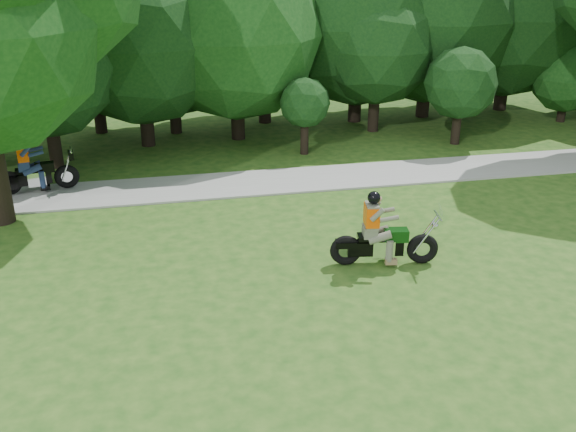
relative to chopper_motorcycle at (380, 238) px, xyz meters
name	(u,v)px	position (x,y,z in m)	size (l,w,h in m)	color
ground	(486,303)	(1.58, -2.13, -0.66)	(100.00, 100.00, 0.00)	#214F16
walkway	(364,175)	(1.58, 5.87, -0.63)	(60.00, 2.20, 0.06)	#999994
tree_line	(340,30)	(2.51, 12.24, 3.06)	(40.23, 11.00, 7.63)	black
chopper_motorcycle	(380,238)	(0.00, 0.00, 0.00)	(2.48, 0.83, 1.78)	black
touring_motorcycle	(32,171)	(-8.38, 6.35, 0.05)	(2.32, 0.91, 1.77)	black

